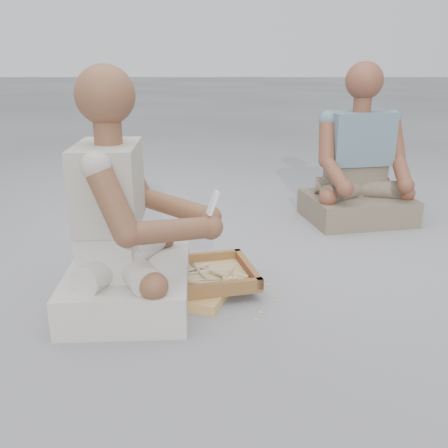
{
  "coord_description": "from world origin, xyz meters",
  "views": [
    {
      "loc": [
        -0.01,
        -2.08,
        1.02
      ],
      "look_at": [
        -0.02,
        0.11,
        0.3
      ],
      "focal_mm": 40.0,
      "sensor_mm": 36.0,
      "label": 1
    }
  ],
  "objects_px": {
    "carved_panel": "(163,281)",
    "craftsman": "(124,229)",
    "tool_tray": "(201,276)",
    "companion": "(359,170)"
  },
  "relations": [
    {
      "from": "companion",
      "to": "carved_panel",
      "type": "bearing_deg",
      "value": 29.99
    },
    {
      "from": "tool_tray",
      "to": "companion",
      "type": "relative_size",
      "value": 0.56
    },
    {
      "from": "tool_tray",
      "to": "craftsman",
      "type": "height_order",
      "value": "craftsman"
    },
    {
      "from": "carved_panel",
      "to": "companion",
      "type": "bearing_deg",
      "value": 41.78
    },
    {
      "from": "craftsman",
      "to": "companion",
      "type": "relative_size",
      "value": 0.99
    },
    {
      "from": "tool_tray",
      "to": "carved_panel",
      "type": "bearing_deg",
      "value": 167.29
    },
    {
      "from": "carved_panel",
      "to": "craftsman",
      "type": "height_order",
      "value": "craftsman"
    },
    {
      "from": "carved_panel",
      "to": "tool_tray",
      "type": "bearing_deg",
      "value": -12.71
    },
    {
      "from": "craftsman",
      "to": "companion",
      "type": "bearing_deg",
      "value": 130.03
    },
    {
      "from": "tool_tray",
      "to": "craftsman",
      "type": "relative_size",
      "value": 0.56
    }
  ]
}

